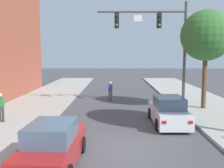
{
  "coord_description": "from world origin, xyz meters",
  "views": [
    {
      "loc": [
        -0.39,
        -10.31,
        3.96
      ],
      "look_at": [
        -0.63,
        6.23,
        2.0
      ],
      "focal_mm": 40.71,
      "sensor_mm": 36.0,
      "label": 1
    }
  ],
  "objects_px": {
    "traffic_signal_mast": "(160,35)",
    "pedestrian_sidewalk_left_walker": "(1,106)",
    "car_lead_white": "(168,112)",
    "car_following_red": "(53,147)",
    "pedestrian_crossing_road": "(110,90)",
    "street_tree_second": "(206,36)"
  },
  "relations": [
    {
      "from": "car_lead_white",
      "to": "street_tree_second",
      "type": "distance_m",
      "value": 6.67
    },
    {
      "from": "car_lead_white",
      "to": "street_tree_second",
      "type": "relative_size",
      "value": 0.62
    },
    {
      "from": "car_lead_white",
      "to": "car_following_red",
      "type": "relative_size",
      "value": 0.99
    },
    {
      "from": "car_following_red",
      "to": "pedestrian_crossing_road",
      "type": "distance_m",
      "value": 12.94
    },
    {
      "from": "pedestrian_crossing_road",
      "to": "street_tree_second",
      "type": "relative_size",
      "value": 0.24
    },
    {
      "from": "traffic_signal_mast",
      "to": "pedestrian_sidewalk_left_walker",
      "type": "distance_m",
      "value": 11.51
    },
    {
      "from": "car_lead_white",
      "to": "car_following_red",
      "type": "distance_m",
      "value": 7.57
    },
    {
      "from": "car_following_red",
      "to": "pedestrian_crossing_road",
      "type": "xyz_separation_m",
      "value": [
        1.76,
        12.82,
        0.19
      ]
    },
    {
      "from": "pedestrian_sidewalk_left_walker",
      "to": "car_following_red",
      "type": "bearing_deg",
      "value": -51.54
    },
    {
      "from": "pedestrian_crossing_road",
      "to": "street_tree_second",
      "type": "height_order",
      "value": "street_tree_second"
    },
    {
      "from": "traffic_signal_mast",
      "to": "street_tree_second",
      "type": "height_order",
      "value": "traffic_signal_mast"
    },
    {
      "from": "traffic_signal_mast",
      "to": "car_lead_white",
      "type": "bearing_deg",
      "value": -92.72
    },
    {
      "from": "car_lead_white",
      "to": "pedestrian_crossing_road",
      "type": "bearing_deg",
      "value": 115.15
    },
    {
      "from": "car_following_red",
      "to": "street_tree_second",
      "type": "height_order",
      "value": "street_tree_second"
    },
    {
      "from": "pedestrian_sidewalk_left_walker",
      "to": "traffic_signal_mast",
      "type": "bearing_deg",
      "value": 25.79
    },
    {
      "from": "car_following_red",
      "to": "pedestrian_crossing_road",
      "type": "bearing_deg",
      "value": 82.17
    },
    {
      "from": "pedestrian_sidewalk_left_walker",
      "to": "street_tree_second",
      "type": "distance_m",
      "value": 13.89
    },
    {
      "from": "street_tree_second",
      "to": "car_lead_white",
      "type": "bearing_deg",
      "value": -131.15
    },
    {
      "from": "traffic_signal_mast",
      "to": "car_following_red",
      "type": "distance_m",
      "value": 12.24
    },
    {
      "from": "car_following_red",
      "to": "pedestrian_sidewalk_left_walker",
      "type": "height_order",
      "value": "pedestrian_sidewalk_left_walker"
    },
    {
      "from": "traffic_signal_mast",
      "to": "pedestrian_sidewalk_left_walker",
      "type": "bearing_deg",
      "value": -154.21
    },
    {
      "from": "pedestrian_crossing_road",
      "to": "car_following_red",
      "type": "bearing_deg",
      "value": -97.83
    }
  ]
}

